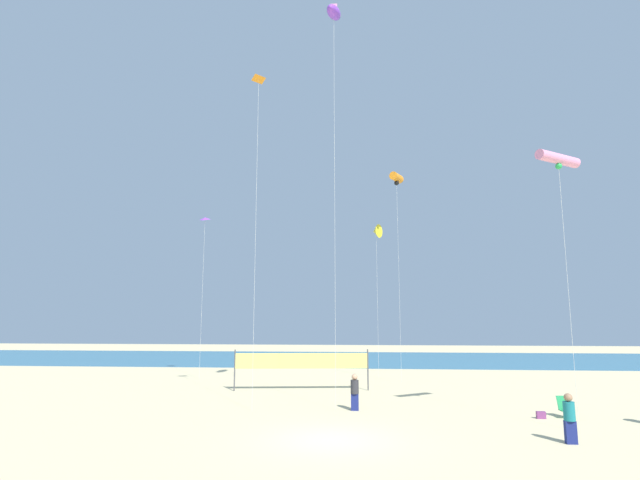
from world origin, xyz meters
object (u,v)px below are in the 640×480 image
beachgoer_teal_shirt (569,417)px  kite_violet_diamond (205,220)px  kite_orange_tube (396,178)px  folding_beach_chair (565,406)px  kite_orange_diamond (259,85)px  beachgoer_charcoal_shirt (355,391)px  volleyball_net (302,362)px  kite_pink_tube (558,159)px  kite_yellow_delta (376,231)px  beach_handbag (541,415)px  kite_violet_inflatable (334,13)px

beachgoer_teal_shirt → kite_violet_diamond: kite_violet_diamond is taller
kite_violet_diamond → kite_orange_tube: bearing=-2.6°
folding_beach_chair → kite_orange_tube: (-6.14, 11.03, 13.60)m
kite_orange_diamond → beachgoer_charcoal_shirt: bearing=6.3°
volleyball_net → kite_orange_diamond: (-1.55, -6.53, 14.55)m
kite_orange_tube → kite_pink_tube: bearing=-68.0°
kite_orange_diamond → kite_violet_diamond: 13.76m
beachgoer_teal_shirt → kite_violet_diamond: bearing=87.2°
kite_pink_tube → kite_yellow_delta: 17.65m
beach_handbag → kite_orange_tube: bearing=113.8°
volleyball_net → kite_violet_diamond: size_ratio=0.68×
kite_orange_tube → kite_pink_tube: 15.20m
volleyball_net → beach_handbag: 13.45m
beachgoer_teal_shirt → folding_beach_chair: bearing=18.8°
beachgoer_charcoal_shirt → volleyball_net: volleyball_net is taller
beachgoer_teal_shirt → kite_violet_inflatable: kite_violet_inflatable is taller
kite_violet_inflatable → kite_pink_tube: bearing=-20.5°
beachgoer_charcoal_shirt → beach_handbag: beachgoer_charcoal_shirt is taller
kite_violet_inflatable → beachgoer_teal_shirt: bearing=-32.9°
volleyball_net → kite_violet_diamond: (-7.80, 4.75, 9.75)m
beachgoer_teal_shirt → beachgoer_charcoal_shirt: 9.33m
beachgoer_charcoal_shirt → beach_handbag: 8.15m
kite_orange_tube → kite_orange_diamond: size_ratio=0.86×
folding_beach_chair → volleyball_net: volleyball_net is taller
beachgoer_charcoal_shirt → beachgoer_teal_shirt: bearing=-2.1°
kite_pink_tube → kite_orange_diamond: size_ratio=0.66×
volleyball_net → kite_pink_tube: (11.80, -9.65, 9.16)m
kite_orange_diamond → kite_violet_diamond: size_ratio=1.43×
kite_orange_diamond → beach_handbag: bearing=-3.2°
beachgoer_teal_shirt → kite_yellow_delta: bearing=56.5°
kite_pink_tube → beachgoer_teal_shirt: bearing=-119.5°
beachgoer_charcoal_shirt → volleyball_net: size_ratio=0.21×
beachgoer_charcoal_shirt → kite_pink_tube: 13.60m
beachgoer_teal_shirt → folding_beach_chair: (1.65, 4.62, -0.44)m
beachgoer_teal_shirt → kite_yellow_delta: size_ratio=0.15×
volleyball_net → kite_pink_tube: 17.78m
beachgoer_charcoal_shirt → beach_handbag: bearing=25.6°
beachgoer_teal_shirt → beach_handbag: 4.40m
kite_violet_inflatable → kite_orange_tube: bearing=69.0°
folding_beach_chair → kite_violet_diamond: (-20.19, 11.67, 10.92)m
kite_orange_tube → kite_yellow_delta: bearing=119.9°
volleyball_net → beachgoer_charcoal_shirt: bearing=-61.8°
folding_beach_chair → beach_handbag: (-1.14, -0.31, -0.32)m
folding_beach_chair → beach_handbag: folding_beach_chair is taller
beach_handbag → kite_pink_tube: (0.56, -2.41, 10.64)m
kite_yellow_delta → kite_pink_tube: bearing=-66.7°
kite_orange_tube → volleyball_net: bearing=-146.6°
beachgoer_teal_shirt → kite_violet_diamond: (-18.53, 16.29, 10.48)m
beachgoer_teal_shirt → kite_orange_diamond: (-12.28, 5.01, 15.29)m
kite_orange_tube → kite_orange_diamond: kite_orange_diamond is taller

